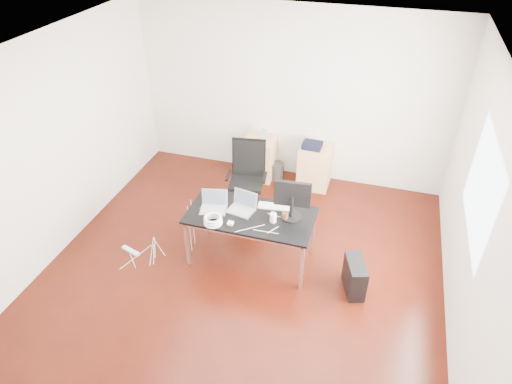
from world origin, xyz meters
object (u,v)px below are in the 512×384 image
(filing_cabinet_left, at_px, (259,158))
(desk, at_px, (251,218))
(filing_cabinet_right, at_px, (315,166))
(office_chair, at_px, (247,174))
(pc_tower, at_px, (355,277))

(filing_cabinet_left, bearing_deg, desk, -76.50)
(desk, distance_m, filing_cabinet_right, 2.09)
(office_chair, height_order, pc_tower, office_chair)
(office_chair, xyz_separation_m, filing_cabinet_left, (-0.09, 0.93, -0.26))
(filing_cabinet_right, height_order, pc_tower, filing_cabinet_right)
(desk, xyz_separation_m, pc_tower, (1.38, -0.18, -0.46))
(desk, xyz_separation_m, office_chair, (-0.39, 1.09, -0.07))
(pc_tower, bearing_deg, desk, 153.50)
(office_chair, distance_m, pc_tower, 2.21)
(desk, relative_size, pc_tower, 3.56)
(filing_cabinet_left, bearing_deg, filing_cabinet_right, 0.00)
(desk, height_order, office_chair, office_chair)
(office_chair, bearing_deg, filing_cabinet_left, 86.53)
(office_chair, relative_size, pc_tower, 2.40)
(filing_cabinet_right, xyz_separation_m, pc_tower, (0.92, -2.19, -0.13))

